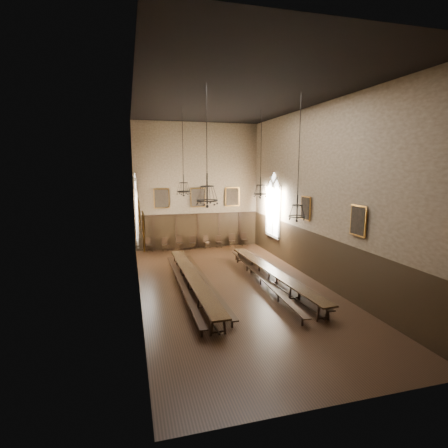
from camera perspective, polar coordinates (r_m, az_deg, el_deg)
name	(u,v)px	position (r m, az deg, el deg)	size (l,w,h in m)	color
floor	(233,287)	(17.64, 1.50, -10.30)	(9.00, 18.00, 0.02)	black
ceiling	(234,98)	(16.88, 1.64, 19.88)	(9.00, 18.00, 0.02)	black
wall_back	(197,186)	(25.40, -4.36, 6.15)	(9.00, 0.02, 9.00)	#826B50
wall_front	(347,230)	(8.52, 19.40, -0.90)	(9.00, 0.02, 9.00)	#826B50
wall_left	(136,199)	(15.96, -14.16, 3.95)	(0.02, 18.00, 9.00)	#826B50
wall_right	(318,195)	(18.48, 15.12, 4.62)	(0.02, 18.00, 9.00)	#826B50
wainscot_panelling	(233,263)	(17.26, 1.52, -6.36)	(9.00, 18.00, 2.50)	black
table_left	(193,283)	(17.02, -5.07, -9.64)	(0.86, 10.18, 0.79)	black
table_right	(273,277)	(18.02, 7.94, -8.65)	(1.19, 9.80, 0.76)	black
bench_left_outer	(182,286)	(17.01, -6.84, -10.08)	(0.31, 9.96, 0.45)	black
bench_left_inner	(205,283)	(17.47, -3.07, -9.52)	(0.40, 9.70, 0.44)	black
bench_right_inner	(261,279)	(18.03, 6.01, -8.87)	(0.71, 10.44, 0.47)	black
bench_right_outer	(280,276)	(18.66, 9.09, -8.34)	(0.43, 10.02, 0.45)	black
chair_0	(149,248)	(25.13, -12.14, -3.78)	(0.48, 0.48, 0.96)	black
chair_1	(165,247)	(25.19, -9.60, -3.69)	(0.44, 0.44, 0.93)	black
chair_2	(180,246)	(25.33, -7.24, -3.51)	(0.53, 0.53, 1.01)	black
chair_3	(192,245)	(25.46, -5.17, -3.46)	(0.47, 0.47, 0.93)	black
chair_4	(207,244)	(25.71, -2.85, -3.31)	(0.49, 0.49, 0.92)	black
chair_5	(219,244)	(25.82, -0.86, -3.28)	(0.41, 0.41, 0.87)	black
chair_6	(232,243)	(26.07, 1.32, -3.10)	(0.43, 0.43, 0.94)	black
chair_7	(244,242)	(26.47, 3.30, -2.90)	(0.45, 0.45, 0.99)	black
chandelier_back_left	(183,185)	(19.07, -6.63, 6.29)	(0.75, 0.75, 4.56)	black
chandelier_back_right	(260,188)	(19.72, 5.96, 5.90)	(0.77, 0.77, 4.74)	black
chandelier_front_left	(207,193)	(13.67, -2.77, 5.10)	(0.86, 0.86, 4.53)	black
chandelier_front_right	(297,207)	(15.67, 11.86, 2.74)	(0.76, 0.76, 5.38)	black
portrait_back_0	(162,198)	(24.97, -10.16, 4.13)	(1.10, 0.12, 1.40)	#A66C27
portrait_back_1	(198,198)	(25.34, -4.28, 4.33)	(1.10, 0.12, 1.40)	#A66C27
portrait_back_2	(232,197)	(25.96, 1.38, 4.47)	(1.10, 0.12, 1.40)	#A66C27
portrait_left_0	(139,214)	(17.05, -13.69, 1.59)	(0.12, 1.00, 1.30)	#A66C27
portrait_left_1	(143,231)	(12.60, -13.06, -1.09)	(0.12, 1.00, 1.30)	#A66C27
portrait_right_0	(306,208)	(19.36, 13.20, 2.52)	(0.12, 1.00, 1.30)	#A66C27
portrait_right_1	(358,221)	(15.59, 21.06, 0.51)	(0.12, 1.00, 1.30)	#A66C27
window_right	(273,205)	(23.44, 8.05, 3.11)	(0.20, 2.20, 4.60)	white
window_left	(136,209)	(21.55, -14.17, 2.36)	(0.20, 2.20, 4.60)	white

